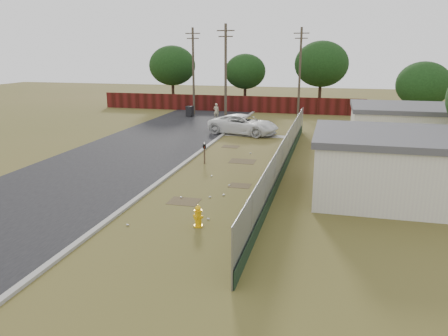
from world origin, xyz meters
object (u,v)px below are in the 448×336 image
(mailbox, at_px, (204,148))
(trash_bin, at_px, (190,111))
(fire_hydrant, at_px, (198,216))
(pickup_truck, at_px, (244,124))
(pedestrian, at_px, (216,111))

(mailbox, relative_size, trash_bin, 1.18)
(fire_hydrant, height_order, trash_bin, trash_bin)
(fire_hydrant, bearing_deg, trash_bin, 109.02)
(mailbox, distance_m, trash_bin, 19.60)
(pickup_truck, bearing_deg, fire_hydrant, -160.29)
(trash_bin, bearing_deg, pickup_truck, -47.70)
(mailbox, xyz_separation_m, pedestrian, (-3.97, 17.55, -0.23))
(mailbox, bearing_deg, trash_bin, 111.02)
(mailbox, distance_m, pedestrian, 18.00)
(trash_bin, bearing_deg, fire_hydrant, -70.98)
(pedestrian, bearing_deg, fire_hydrant, 99.21)
(mailbox, distance_m, pickup_truck, 10.18)
(fire_hydrant, xyz_separation_m, trash_bin, (-9.60, 27.83, 0.13))
(pedestrian, bearing_deg, trash_bin, -17.91)
(pickup_truck, bearing_deg, trash_bin, 55.62)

